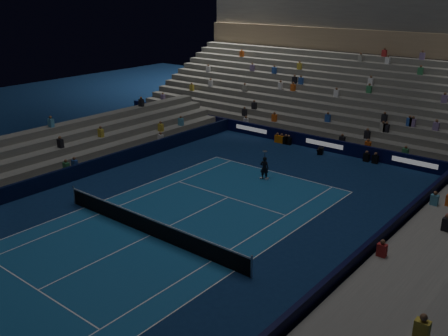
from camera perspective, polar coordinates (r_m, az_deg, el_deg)
ground at (r=26.25m, az=-8.34°, el=-7.56°), size 90.00×90.00×0.00m
court_surface at (r=26.25m, az=-8.34°, el=-7.55°), size 10.97×23.77×0.01m
sponsor_barrier_far at (r=39.95m, az=11.37°, el=2.66°), size 44.00×0.25×1.00m
sponsor_barrier_east at (r=20.81m, az=10.74°, el=-14.01°), size 0.25×37.00×1.00m
sponsor_barrier_west at (r=33.32m, az=-19.86°, el=-1.59°), size 0.25×37.00×1.00m
grandstand_main at (r=47.61m, az=17.02°, el=8.48°), size 44.00×15.20×11.20m
grandstand_east at (r=19.54m, az=20.10°, el=-15.98°), size 5.00×37.00×2.50m
grandstand_west at (r=36.08m, az=-22.85°, el=0.32°), size 5.00×37.00×2.50m
tennis_net at (r=26.03m, az=-8.40°, el=-6.57°), size 12.90×0.10×1.10m
tennis_player at (r=33.21m, az=4.60°, el=-0.00°), size 0.65×0.53×1.55m
broadcast_camera at (r=38.97m, az=10.86°, el=1.92°), size 0.52×0.90×0.53m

